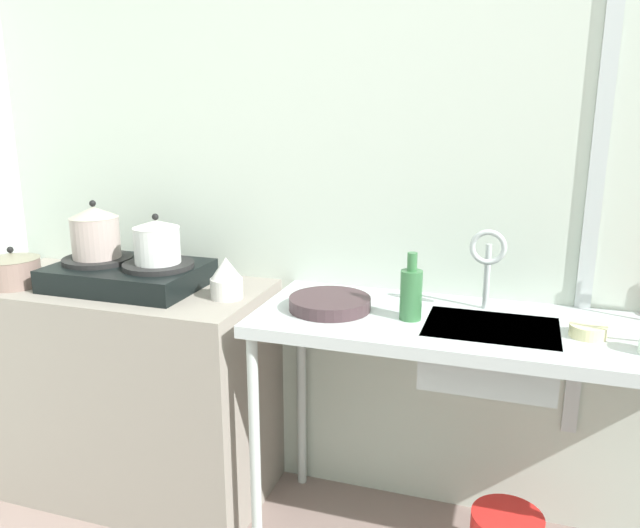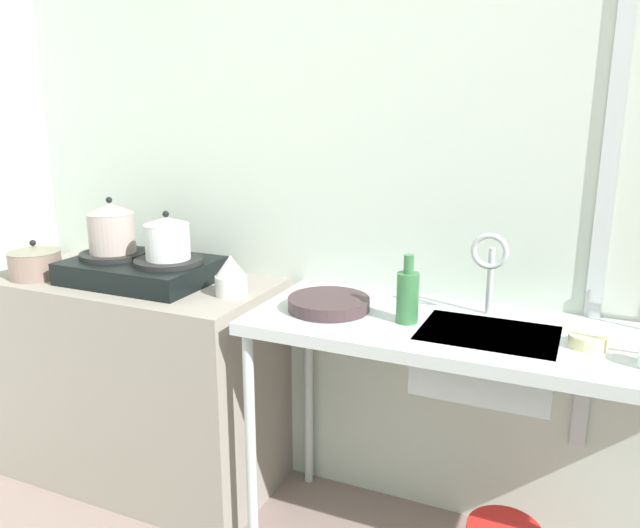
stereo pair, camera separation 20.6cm
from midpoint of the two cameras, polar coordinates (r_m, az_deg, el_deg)
The scene contains 14 objects.
wall_back at distance 2.20m, azimuth 11.29°, elevation 8.44°, with size 4.63×0.10×2.58m, color beige.
wall_metal_strip at distance 2.12m, azimuth 21.86°, elevation 10.96°, with size 0.05×0.01×2.06m, color #B3BDBE.
counter_concrete at distance 2.64m, azimuth -19.65°, elevation -10.71°, with size 1.13×0.53×0.85m, color gray.
counter_sink at distance 2.00m, azimuth 14.03°, elevation -7.34°, with size 1.61×0.53×0.85m.
stove at distance 2.45m, azimuth -19.48°, elevation -0.90°, with size 0.55×0.38×0.10m.
pot_on_left_burner at distance 2.50m, azimuth -22.18°, elevation 2.71°, with size 0.18×0.18×0.22m.
pot_on_right_burner at distance 2.34m, azimuth -17.19°, elevation 1.96°, with size 0.17×0.17×0.18m.
pot_beside_stove at distance 2.63m, azimuth -28.40°, elevation -0.45°, with size 0.20×0.20×0.15m.
percolator at distance 2.21m, azimuth -11.24°, elevation -1.33°, with size 0.11×0.11×0.15m.
sink_basin at distance 1.99m, azimuth 12.43°, elevation -8.00°, with size 0.40×0.29×0.17m, color #B3BDBE.
faucet at distance 2.04m, azimuth 12.38°, elevation 0.75°, with size 0.12×0.07×0.28m.
frying_pan at distance 2.06m, azimuth -1.96°, elevation -3.67°, with size 0.27×0.27×0.04m, color #3D2C2F.
small_bowl_on_drainboard at distance 1.95m, azimuth 20.63°, elevation -5.80°, with size 0.11×0.11×0.04m, color beige.
bottle_by_sink at distance 1.96m, azimuth 5.38°, elevation -2.69°, with size 0.07×0.07×0.22m.
Camera 1 is at (0.17, -0.51, 1.51)m, focal length 34.91 mm.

